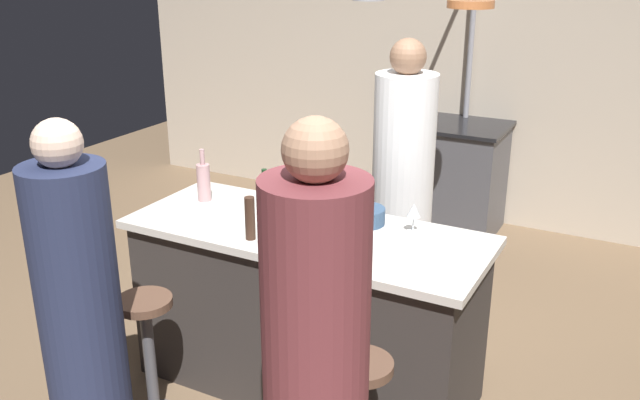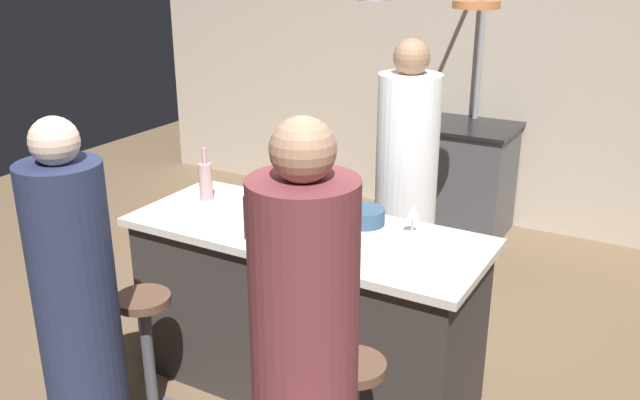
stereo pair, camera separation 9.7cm
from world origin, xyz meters
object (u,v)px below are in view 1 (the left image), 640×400
Objects in this scene: wine_bottle_red at (265,205)px; mixing_bowl_wooden at (288,207)px; guest_right at (316,380)px; wine_bottle_rose at (204,181)px; guest_left at (81,321)px; wine_glass_near_left_guest at (289,205)px; stove_range at (452,177)px; wine_bottle_green at (348,233)px; bar_stool_left at (149,355)px; chef at (402,195)px; mixing_bowl_blue at (365,216)px; pepper_mill at (250,218)px; wine_glass_near_right_guest at (414,212)px.

wine_bottle_red is 1.70× the size of mixing_bowl_wooden.
wine_bottle_rose is at bearing 139.83° from guest_right.
guest_left is 5.34× the size of wine_bottle_red.
wine_bottle_rose is at bearing 171.33° from wine_glass_near_left_guest.
stove_range is 2.72m from wine_bottle_green.
guest_right is at bearing -40.17° from wine_bottle_rose.
stove_range is at bearing 87.69° from wine_glass_near_left_guest.
bar_stool_left is (-1.08, 0.34, -0.43)m from guest_right.
mixing_bowl_blue is at bearing -83.48° from chef.
wine_bottle_green is (0.83, 0.43, 0.63)m from bar_stool_left.
mixing_bowl_wooden is at bearing 124.39° from guest_right.
pepper_mill is at bearing -104.90° from chef.
guest_left reaches higher than wine_glass_near_left_guest.
wine_bottle_red reaches higher than stove_range.
stove_range is 5.05× the size of mixing_bowl_wooden.
chef is 2.03m from guest_left.
chef is at bearing 70.74° from guest_left.
wine_glass_near_left_guest is at bearing 124.67° from guest_right.
chef reaches higher than pepper_mill.
guest_right is at bearing -77.28° from chef.
mixing_bowl_blue is (0.41, 0.27, -0.07)m from wine_bottle_red.
guest_left is at bearing -122.70° from mixing_bowl_blue.
wine_glass_near_right_guest is 0.68m from mixing_bowl_wooden.
guest_right reaches higher than wine_bottle_red.
mixing_bowl_blue is 1.17× the size of mixing_bowl_wooden.
mixing_bowl_wooden is at bearing 93.02° from pepper_mill.
stove_range is at bearing 81.28° from guest_left.
stove_range is 1.31× the size of bar_stool_left.
chef is 1.08m from wine_bottle_red.
wine_bottle_rose is (-0.68, -2.36, 0.56)m from stove_range.
guest_left is at bearing -113.53° from wine_glass_near_left_guest.
wine_glass_near_left_guest is (0.43, 0.98, 0.26)m from guest_left.
wine_glass_near_left_guest is (-0.10, -2.45, 0.56)m from stove_range.
wine_bottle_rose is 1.98× the size of wine_glass_near_left_guest.
guest_left is (-0.53, -3.43, 0.30)m from stove_range.
guest_left is at bearing -92.37° from bar_stool_left.
wine_bottle_green is at bearing -112.08° from wine_glass_near_right_guest.
wine_glass_near_right_guest is (-0.09, 1.17, 0.20)m from guest_right.
stove_range is 6.10× the size of wine_glass_near_right_guest.
mixing_bowl_blue is (0.08, -0.74, 0.14)m from chef.
stove_range is at bearing 99.50° from guest_right.
guest_left is 10.97× the size of wine_glass_near_left_guest.
stove_range is 6.10× the size of wine_glass_near_left_guest.
guest_left reaches higher than bar_stool_left.
wine_bottle_green is at bearing -15.82° from wine_bottle_rose.
wine_bottle_red reaches higher than wine_glass_near_left_guest.
wine_glass_near_left_guest is at bearing 73.56° from pepper_mill.
chef is 5.92× the size of wine_bottle_green.
mixing_bowl_wooden is (-0.33, -0.79, 0.13)m from chef.
wine_bottle_green is (-0.25, 0.77, 0.21)m from guest_right.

